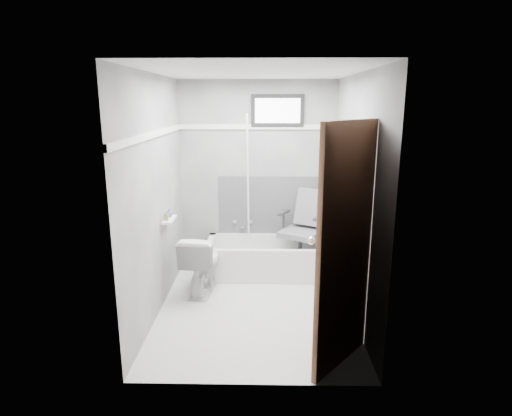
{
  "coord_description": "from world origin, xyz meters",
  "views": [
    {
      "loc": [
        0.09,
        -4.18,
        2.13
      ],
      "look_at": [
        0.0,
        0.35,
        1.0
      ],
      "focal_mm": 30.0,
      "sensor_mm": 36.0,
      "label": 1
    }
  ],
  "objects_px": {
    "door": "(388,263)",
    "soap_bottle_a": "(166,216)",
    "soap_bottle_b": "(169,213)",
    "office_chair": "(301,228)",
    "bathtub": "(266,257)",
    "toilet": "(202,263)"
  },
  "relations": [
    {
      "from": "door",
      "to": "soap_bottle_b",
      "type": "relative_size",
      "value": 22.26
    },
    {
      "from": "bathtub",
      "to": "soap_bottle_b",
      "type": "height_order",
      "value": "soap_bottle_b"
    },
    {
      "from": "bathtub",
      "to": "soap_bottle_a",
      "type": "relative_size",
      "value": 15.28
    },
    {
      "from": "door",
      "to": "soap_bottle_a",
      "type": "distance_m",
      "value": 2.39
    },
    {
      "from": "toilet",
      "to": "door",
      "type": "relative_size",
      "value": 0.35
    },
    {
      "from": "bathtub",
      "to": "soap_bottle_b",
      "type": "relative_size",
      "value": 16.69
    },
    {
      "from": "door",
      "to": "soap_bottle_a",
      "type": "relative_size",
      "value": 20.37
    },
    {
      "from": "toilet",
      "to": "soap_bottle_b",
      "type": "distance_m",
      "value": 0.7
    },
    {
      "from": "office_chair",
      "to": "toilet",
      "type": "relative_size",
      "value": 1.35
    },
    {
      "from": "bathtub",
      "to": "toilet",
      "type": "relative_size",
      "value": 2.17
    },
    {
      "from": "bathtub",
      "to": "door",
      "type": "height_order",
      "value": "door"
    },
    {
      "from": "bathtub",
      "to": "door",
      "type": "bearing_deg",
      "value": -68.66
    },
    {
      "from": "toilet",
      "to": "soap_bottle_b",
      "type": "bearing_deg",
      "value": 24.22
    },
    {
      "from": "office_chair",
      "to": "soap_bottle_a",
      "type": "height_order",
      "value": "office_chair"
    },
    {
      "from": "office_chair",
      "to": "toilet",
      "type": "distance_m",
      "value": 1.34
    },
    {
      "from": "office_chair",
      "to": "soap_bottle_a",
      "type": "distance_m",
      "value": 1.75
    },
    {
      "from": "bathtub",
      "to": "soap_bottle_a",
      "type": "bearing_deg",
      "value": -143.14
    },
    {
      "from": "bathtub",
      "to": "toilet",
      "type": "height_order",
      "value": "toilet"
    },
    {
      "from": "bathtub",
      "to": "toilet",
      "type": "bearing_deg",
      "value": -143.24
    },
    {
      "from": "toilet",
      "to": "soap_bottle_a",
      "type": "xyz_separation_m",
      "value": [
        -0.32,
        -0.24,
        0.63
      ]
    },
    {
      "from": "office_chair",
      "to": "soap_bottle_b",
      "type": "distance_m",
      "value": 1.69
    },
    {
      "from": "toilet",
      "to": "soap_bottle_b",
      "type": "xyz_separation_m",
      "value": [
        -0.32,
        -0.1,
        0.62
      ]
    }
  ]
}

